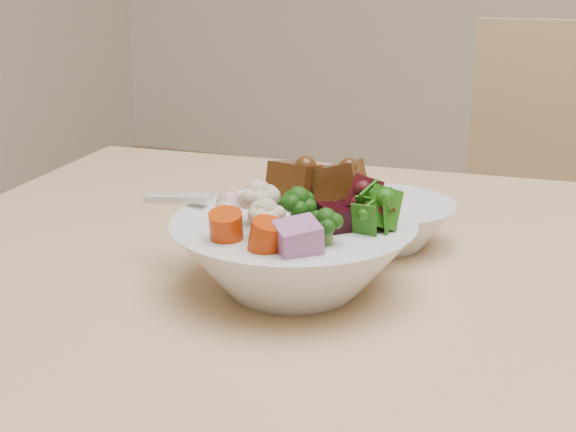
{
  "coord_description": "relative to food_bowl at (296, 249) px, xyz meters",
  "views": [
    {
      "loc": [
        -0.24,
        -0.63,
        1.0
      ],
      "look_at": [
        -0.47,
        -0.02,
        0.78
      ],
      "focal_mm": 50.0,
      "sensor_mm": 36.0,
      "label": 1
    }
  ],
  "objects": [
    {
      "name": "side_bowl",
      "position": [
        0.05,
        0.13,
        -0.01
      ],
      "size": [
        0.13,
        0.13,
        0.04
      ],
      "primitive_type": null,
      "color": "silver",
      "rests_on": "dining_table"
    },
    {
      "name": "soup_spoon",
      "position": [
        -0.08,
        0.0,
        0.03
      ],
      "size": [
        0.11,
        0.04,
        0.02
      ],
      "rotation": [
        0.0,
        0.0,
        -0.19
      ],
      "color": "silver",
      "rests_on": "food_bowl"
    },
    {
      "name": "food_bowl",
      "position": [
        0.0,
        0.0,
        0.0
      ],
      "size": [
        0.21,
        0.21,
        0.11
      ],
      "color": "silver",
      "rests_on": "dining_table"
    }
  ]
}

